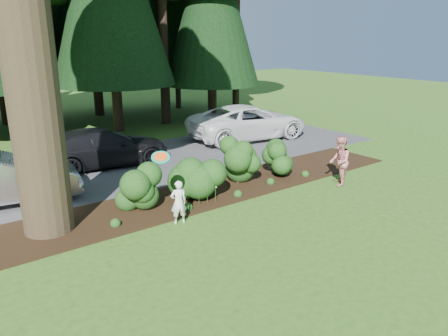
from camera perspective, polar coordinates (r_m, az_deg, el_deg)
name	(u,v)px	position (r m, az deg, el deg)	size (l,w,h in m)	color
ground	(269,230)	(11.60, 5.95, -8.04)	(80.00, 80.00, 0.00)	#2B5016
mulch_bed	(200,194)	(13.94, -3.18, -3.44)	(16.00, 2.50, 0.05)	black
driveway	(139,164)	(17.46, -11.02, 0.49)	(22.00, 6.00, 0.03)	#38383A
shrub_row	(221,167)	(14.02, -0.37, 0.09)	(6.53, 1.60, 1.61)	#183A11
lily_cluster	(207,190)	(12.96, -2.20, -2.83)	(0.69, 0.09, 0.57)	#183A11
car_white_suv	(248,122)	(21.19, 3.21, 6.03)	(2.72, 5.89, 1.64)	silver
car_dark_suv	(104,147)	(17.37, -15.44, 2.64)	(2.03, 4.99, 1.45)	black
child	(179,202)	(11.76, -5.95, -4.46)	(0.44, 0.29, 1.21)	white
adult	(339,161)	(15.10, 14.83, 0.87)	(0.81, 0.63, 1.67)	red
frisbee	(161,157)	(10.89, -8.26, 1.40)	(0.51, 0.45, 0.30)	#1A9379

